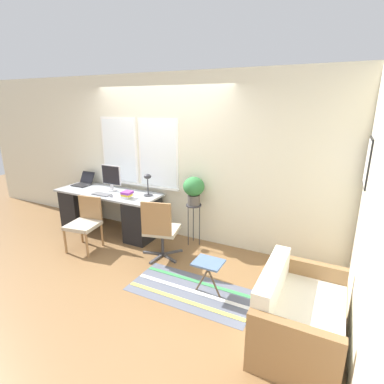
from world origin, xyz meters
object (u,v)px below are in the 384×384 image
at_px(couch_loveseat, 297,316).
at_px(mouse, 112,196).
at_px(monitor, 111,177).
at_px(office_chair_swivel, 160,229).
at_px(plant_stand, 194,210).
at_px(potted_plant, 194,188).
at_px(folding_stool, 208,266).
at_px(book_stack, 127,195).
at_px(laptop, 83,182).
at_px(desk_lamp, 148,180).
at_px(keyboard, 102,194).
at_px(desk_chair_wooden, 85,222).

bearing_deg(couch_loveseat, mouse, 72.50).
height_order(monitor, office_chair_swivel, monitor).
distance_m(plant_stand, potted_plant, 0.36).
bearing_deg(office_chair_swivel, folding_stool, 139.49).
relative_size(monitor, potted_plant, 1.01).
bearing_deg(book_stack, plant_stand, 18.99).
relative_size(laptop, office_chair_swivel, 0.37).
relative_size(laptop, desk_lamp, 0.94).
relative_size(mouse, book_stack, 0.35).
bearing_deg(desk_lamp, plant_stand, 5.82).
distance_m(office_chair_swivel, folding_stool, 1.10).
height_order(keyboard, office_chair_swivel, office_chair_swivel).
xyz_separation_m(monitor, office_chair_swivel, (1.33, -0.51, -0.52)).
xyz_separation_m(book_stack, folding_stool, (1.81, -0.77, -0.42)).
bearing_deg(folding_stool, book_stack, 156.97).
relative_size(book_stack, desk_chair_wooden, 0.23).
bearing_deg(folding_stool, plant_stand, 124.03).
bearing_deg(desk_chair_wooden, desk_lamp, 42.57).
distance_m(desk_chair_wooden, office_chair_swivel, 1.26).
bearing_deg(mouse, desk_chair_wooden, -107.07).
distance_m(desk_chair_wooden, couch_loveseat, 3.33).
bearing_deg(book_stack, couch_loveseat, -20.13).
height_order(laptop, plant_stand, laptop).
distance_m(keyboard, potted_plant, 1.61).
bearing_deg(couch_loveseat, plant_stand, 52.28).
bearing_deg(mouse, potted_plant, 17.94).
bearing_deg(desk_chair_wooden, folding_stool, -15.12).
xyz_separation_m(mouse, book_stack, (0.26, 0.06, 0.05)).
relative_size(mouse, desk_chair_wooden, 0.08).
bearing_deg(couch_loveseat, desk_chair_wooden, 81.19).
height_order(monitor, mouse, monitor).
distance_m(laptop, mouse, 1.06).
relative_size(mouse, plant_stand, 0.09).
bearing_deg(couch_loveseat, office_chair_swivel, 69.47).
height_order(laptop, mouse, laptop).
xyz_separation_m(laptop, book_stack, (1.26, -0.28, 0.01)).
relative_size(office_chair_swivel, couch_loveseat, 0.79).
bearing_deg(plant_stand, monitor, -174.90).
height_order(laptop, keyboard, laptop).
bearing_deg(desk_chair_wooden, plant_stand, 22.46).
distance_m(office_chair_swivel, potted_plant, 0.83).
bearing_deg(folding_stool, monitor, 156.79).
bearing_deg(monitor, desk_chair_wooden, -83.27).
distance_m(laptop, monitor, 0.79).
distance_m(desk_chair_wooden, folding_stool, 2.23).
distance_m(desk_lamp, book_stack, 0.41).
relative_size(desk_chair_wooden, folding_stool, 1.85).
height_order(office_chair_swivel, folding_stool, office_chair_swivel).
relative_size(desk_chair_wooden, potted_plant, 1.79).
height_order(mouse, book_stack, book_stack).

